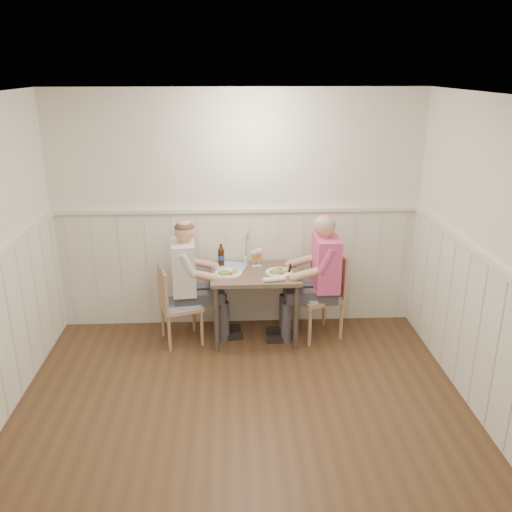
% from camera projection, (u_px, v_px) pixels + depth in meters
% --- Properties ---
extents(ground_plane, '(4.50, 4.50, 0.00)m').
position_uv_depth(ground_plane, '(244.00, 448.00, 4.19)').
color(ground_plane, '#4C301F').
extents(room_shell, '(4.04, 4.54, 2.60)m').
position_uv_depth(room_shell, '(243.00, 265.00, 3.69)').
color(room_shell, white).
rests_on(room_shell, ground).
extents(wainscot, '(4.00, 4.49, 1.34)m').
position_uv_depth(wainscot, '(241.00, 328.00, 4.61)').
color(wainscot, silver).
rests_on(wainscot, ground).
extents(dining_table, '(0.92, 0.70, 0.75)m').
position_uv_depth(dining_table, '(255.00, 281.00, 5.72)').
color(dining_table, brown).
rests_on(dining_table, ground).
extents(chair_right, '(0.56, 0.56, 0.93)m').
position_uv_depth(chair_right, '(323.00, 291.00, 5.82)').
color(chair_right, '#AB7C5D').
rests_on(chair_right, ground).
extents(chair_left, '(0.50, 0.50, 0.85)m').
position_uv_depth(chair_left, '(176.00, 302.00, 5.66)').
color(chair_left, '#AB7C5D').
rests_on(chair_left, ground).
extents(man_in_pink, '(0.64, 0.45, 1.39)m').
position_uv_depth(man_in_pink, '(321.00, 287.00, 5.74)').
color(man_in_pink, '#3F3F47').
rests_on(man_in_pink, ground).
extents(diner_cream, '(0.65, 0.45, 1.35)m').
position_uv_depth(diner_cream, '(188.00, 290.00, 5.71)').
color(diner_cream, '#3F3F47').
rests_on(diner_cream, ground).
extents(plate_man, '(0.28, 0.28, 0.07)m').
position_uv_depth(plate_man, '(278.00, 271.00, 5.64)').
color(plate_man, white).
rests_on(plate_man, dining_table).
extents(plate_diner, '(0.28, 0.28, 0.07)m').
position_uv_depth(plate_diner, '(227.00, 272.00, 5.61)').
color(plate_diner, white).
rests_on(plate_diner, dining_table).
extents(beer_glass_a, '(0.08, 0.08, 0.19)m').
position_uv_depth(beer_glass_a, '(259.00, 255.00, 5.81)').
color(beer_glass_a, silver).
rests_on(beer_glass_a, dining_table).
extents(beer_glass_b, '(0.07, 0.07, 0.17)m').
position_uv_depth(beer_glass_b, '(254.00, 256.00, 5.81)').
color(beer_glass_b, silver).
rests_on(beer_glass_b, dining_table).
extents(beer_bottle, '(0.07, 0.07, 0.25)m').
position_uv_depth(beer_bottle, '(221.00, 256.00, 5.84)').
color(beer_bottle, black).
rests_on(beer_bottle, dining_table).
extents(rolled_napkin, '(0.23, 0.09, 0.05)m').
position_uv_depth(rolled_napkin, '(274.00, 279.00, 5.43)').
color(rolled_napkin, white).
rests_on(rolled_napkin, dining_table).
extents(grass_vase, '(0.05, 0.05, 0.41)m').
position_uv_depth(grass_vase, '(245.00, 248.00, 5.84)').
color(grass_vase, silver).
rests_on(grass_vase, dining_table).
extents(gingham_mat, '(0.37, 0.33, 0.01)m').
position_uv_depth(gingham_mat, '(232.00, 266.00, 5.86)').
color(gingham_mat, '#5061AA').
rests_on(gingham_mat, dining_table).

